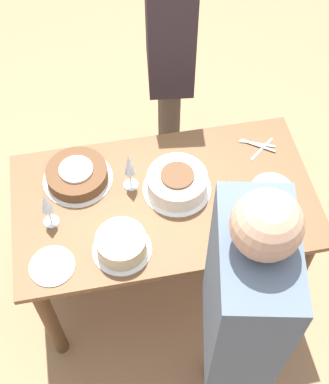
{
  "coord_description": "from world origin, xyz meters",
  "views": [
    {
      "loc": [
        0.24,
        1.3,
        2.71
      ],
      "look_at": [
        0.0,
        0.0,
        0.82
      ],
      "focal_mm": 50.0,
      "sensor_mm": 36.0,
      "label": 1
    }
  ],
  "objects_px": {
    "wine_glass_near": "(46,205)",
    "person_cutting": "(169,42)",
    "cake_center_white": "(177,183)",
    "cake_back_decorated": "(121,244)",
    "wine_glass_far": "(129,165)",
    "wine_glass_extra": "(224,190)",
    "cake_front_chocolate": "(77,175)",
    "person_watching": "(240,314)"
  },
  "relations": [
    {
      "from": "cake_front_chocolate",
      "to": "person_cutting",
      "type": "bearing_deg",
      "value": -131.97
    },
    {
      "from": "wine_glass_near",
      "to": "person_cutting",
      "type": "xyz_separation_m",
      "value": [
        -0.66,
        -0.8,
        0.08
      ]
    },
    {
      "from": "wine_glass_near",
      "to": "person_cutting",
      "type": "height_order",
      "value": "person_cutting"
    },
    {
      "from": "cake_back_decorated",
      "to": "wine_glass_far",
      "type": "distance_m",
      "value": 0.34
    },
    {
      "from": "wine_glass_near",
      "to": "person_cutting",
      "type": "relative_size",
      "value": 0.12
    },
    {
      "from": "cake_back_decorated",
      "to": "person_cutting",
      "type": "bearing_deg",
      "value": -111.45
    },
    {
      "from": "cake_center_white",
      "to": "wine_glass_extra",
      "type": "bearing_deg",
      "value": 139.31
    },
    {
      "from": "wine_glass_extra",
      "to": "person_cutting",
      "type": "distance_m",
      "value": 0.88
    },
    {
      "from": "cake_front_chocolate",
      "to": "wine_glass_near",
      "type": "height_order",
      "value": "wine_glass_near"
    },
    {
      "from": "wine_glass_near",
      "to": "cake_back_decorated",
      "type": "bearing_deg",
      "value": 145.48
    },
    {
      "from": "person_cutting",
      "to": "wine_glass_far",
      "type": "bearing_deg",
      "value": -17.41
    },
    {
      "from": "cake_front_chocolate",
      "to": "wine_glass_near",
      "type": "xyz_separation_m",
      "value": [
        0.13,
        0.21,
        0.1
      ]
    },
    {
      "from": "person_cutting",
      "to": "wine_glass_near",
      "type": "bearing_deg",
      "value": -32.88
    },
    {
      "from": "person_watching",
      "to": "cake_front_chocolate",
      "type": "bearing_deg",
      "value": 42.3
    },
    {
      "from": "cake_front_chocolate",
      "to": "wine_glass_extra",
      "type": "bearing_deg",
      "value": 154.87
    },
    {
      "from": "wine_glass_far",
      "to": "person_cutting",
      "type": "xyz_separation_m",
      "value": [
        -0.3,
        -0.67,
        0.07
      ]
    },
    {
      "from": "wine_glass_near",
      "to": "wine_glass_far",
      "type": "distance_m",
      "value": 0.38
    },
    {
      "from": "cake_center_white",
      "to": "wine_glass_near",
      "type": "relative_size",
      "value": 1.55
    },
    {
      "from": "wine_glass_extra",
      "to": "person_watching",
      "type": "relative_size",
      "value": 0.13
    },
    {
      "from": "cake_front_chocolate",
      "to": "wine_glass_extra",
      "type": "relative_size",
      "value": 1.4
    },
    {
      "from": "cake_center_white",
      "to": "wine_glass_near",
      "type": "height_order",
      "value": "wine_glass_near"
    },
    {
      "from": "cake_center_white",
      "to": "person_watching",
      "type": "height_order",
      "value": "person_watching"
    },
    {
      "from": "person_cutting",
      "to": "person_watching",
      "type": "xyz_separation_m",
      "value": [
        0.04,
        1.44,
        0.03
      ]
    },
    {
      "from": "wine_glass_far",
      "to": "wine_glass_extra",
      "type": "height_order",
      "value": "wine_glass_extra"
    },
    {
      "from": "cake_back_decorated",
      "to": "wine_glass_near",
      "type": "bearing_deg",
      "value": -34.52
    },
    {
      "from": "wine_glass_extra",
      "to": "person_cutting",
      "type": "height_order",
      "value": "person_cutting"
    },
    {
      "from": "cake_front_chocolate",
      "to": "person_watching",
      "type": "distance_m",
      "value": 1.0
    },
    {
      "from": "cake_center_white",
      "to": "cake_back_decorated",
      "type": "bearing_deg",
      "value": 42.49
    },
    {
      "from": "cake_front_chocolate",
      "to": "wine_glass_far",
      "type": "height_order",
      "value": "wine_glass_far"
    },
    {
      "from": "cake_front_chocolate",
      "to": "cake_back_decorated",
      "type": "xyz_separation_m",
      "value": [
        -0.14,
        0.4,
        0.01
      ]
    },
    {
      "from": "cake_front_chocolate",
      "to": "person_cutting",
      "type": "distance_m",
      "value": 0.82
    },
    {
      "from": "person_cutting",
      "to": "person_watching",
      "type": "height_order",
      "value": "person_watching"
    },
    {
      "from": "cake_back_decorated",
      "to": "cake_front_chocolate",
      "type": "bearing_deg",
      "value": -69.91
    },
    {
      "from": "wine_glass_extra",
      "to": "person_watching",
      "type": "height_order",
      "value": "person_watching"
    },
    {
      "from": "wine_glass_extra",
      "to": "person_watching",
      "type": "xyz_separation_m",
      "value": [
        0.1,
        0.57,
        0.1
      ]
    },
    {
      "from": "wine_glass_near",
      "to": "person_watching",
      "type": "bearing_deg",
      "value": 134.32
    },
    {
      "from": "cake_center_white",
      "to": "person_watching",
      "type": "xyz_separation_m",
      "value": [
        -0.07,
        0.71,
        0.19
      ]
    },
    {
      "from": "cake_center_white",
      "to": "person_watching",
      "type": "bearing_deg",
      "value": 95.39
    },
    {
      "from": "cake_back_decorated",
      "to": "person_watching",
      "type": "height_order",
      "value": "person_watching"
    },
    {
      "from": "cake_front_chocolate",
      "to": "wine_glass_far",
      "type": "bearing_deg",
      "value": 161.65
    },
    {
      "from": "wine_glass_far",
      "to": "cake_front_chocolate",
      "type": "bearing_deg",
      "value": -18.35
    },
    {
      "from": "wine_glass_near",
      "to": "person_watching",
      "type": "height_order",
      "value": "person_watching"
    }
  ]
}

